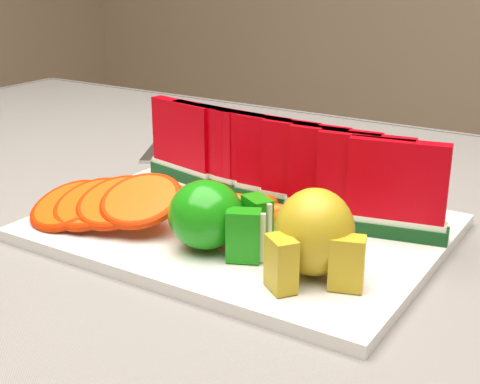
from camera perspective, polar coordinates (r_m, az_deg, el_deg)
The scene contains 11 objects.
table at distance 0.81m, azimuth -4.92°, elevation -8.27°, with size 1.40×0.90×0.75m.
tablecloth at distance 0.78m, azimuth -5.06°, elevation -4.23°, with size 1.53×1.03×0.20m.
platter at distance 0.70m, azimuth 0.11°, elevation -3.03°, with size 0.40×0.30×0.01m.
apple_cluster at distance 0.62m, azimuth -2.29°, elevation -2.14°, with size 0.10×0.08×0.07m.
pear_cluster at distance 0.57m, azimuth 6.38°, elevation -3.73°, with size 0.09×0.10×0.08m.
side_plate at distance 0.89m, azimuth 9.90°, elevation 1.61°, with size 0.22×0.22×0.01m.
fork at distance 1.02m, azimuth -6.76°, elevation 4.07°, with size 0.09×0.19×0.00m.
watermelon_row at distance 0.73m, azimuth 3.22°, elevation 2.32°, with size 0.39×0.07×0.10m.
orange_fan_front at distance 0.70m, azimuth -11.49°, elevation -0.91°, with size 0.18×0.12×0.05m.
orange_fan_back at distance 0.79m, azimuth 3.74°, elevation 1.75°, with size 0.28×0.09×0.04m.
tangerine_segments at distance 0.71m, azimuth -0.56°, elevation -1.11°, with size 0.19×0.07×0.02m.
Camera 1 is at (0.44, -0.57, 1.03)m, focal length 50.00 mm.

